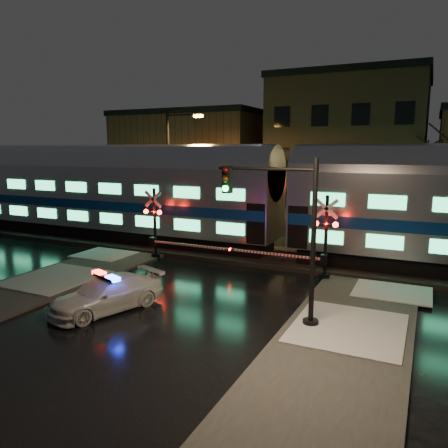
{
  "coord_description": "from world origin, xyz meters",
  "views": [
    {
      "loc": [
        8.59,
        -16.95,
        5.93
      ],
      "look_at": [
        -0.62,
        2.5,
        2.2
      ],
      "focal_mm": 35.0,
      "sensor_mm": 36.0,
      "label": 1
    }
  ],
  "objects_px": {
    "traffic_light": "(287,238)",
    "streetlight": "(172,165)",
    "police_car": "(107,294)",
    "crossing_signal_right": "(317,245)",
    "crossing_signal_left": "(160,231)"
  },
  "relations": [
    {
      "from": "traffic_light",
      "to": "streetlight",
      "type": "xyz_separation_m",
      "value": [
        -12.1,
        12.26,
        1.82
      ]
    },
    {
      "from": "crossing_signal_left",
      "to": "crossing_signal_right",
      "type": "bearing_deg",
      "value": 0.01
    },
    {
      "from": "crossing_signal_left",
      "to": "traffic_light",
      "type": "bearing_deg",
      "value": -32.44
    },
    {
      "from": "traffic_light",
      "to": "crossing_signal_right",
      "type": "bearing_deg",
      "value": 82.11
    },
    {
      "from": "police_car",
      "to": "crossing_signal_right",
      "type": "xyz_separation_m",
      "value": [
        6.07,
        7.18,
        0.97
      ]
    },
    {
      "from": "police_car",
      "to": "traffic_light",
      "type": "xyz_separation_m",
      "value": [
        6.33,
        1.62,
        2.37
      ]
    },
    {
      "from": "crossing_signal_right",
      "to": "streetlight",
      "type": "relative_size",
      "value": 0.66
    },
    {
      "from": "crossing_signal_left",
      "to": "streetlight",
      "type": "relative_size",
      "value": 0.65
    },
    {
      "from": "streetlight",
      "to": "traffic_light",
      "type": "bearing_deg",
      "value": -45.37
    },
    {
      "from": "crossing_signal_right",
      "to": "traffic_light",
      "type": "relative_size",
      "value": 0.97
    },
    {
      "from": "police_car",
      "to": "streetlight",
      "type": "bearing_deg",
      "value": 131.97
    },
    {
      "from": "crossing_signal_right",
      "to": "crossing_signal_left",
      "type": "height_order",
      "value": "crossing_signal_right"
    },
    {
      "from": "crossing_signal_right",
      "to": "traffic_light",
      "type": "bearing_deg",
      "value": -87.26
    },
    {
      "from": "police_car",
      "to": "traffic_light",
      "type": "height_order",
      "value": "traffic_light"
    },
    {
      "from": "crossing_signal_right",
      "to": "crossing_signal_left",
      "type": "relative_size",
      "value": 1.01
    }
  ]
}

